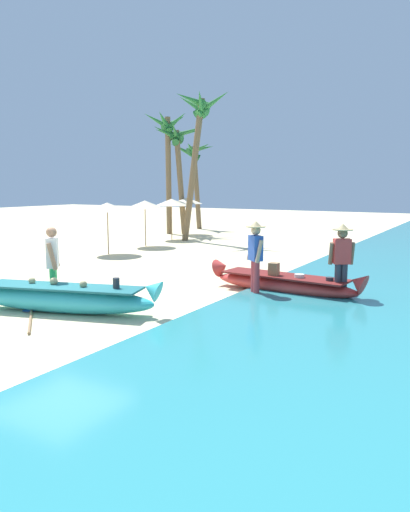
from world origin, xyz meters
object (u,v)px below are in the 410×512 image
at_px(boat_red_midground, 284,283).
at_px(person_vendor_assistant, 342,257).
at_px(palm_tree_far_behind, 168,139).
at_px(boat_cyan_foreground, 62,298).
at_px(palm_tree_mid_cluster, 199,123).
at_px(palm_tree_tall_inland, 178,145).
at_px(paddle, 31,317).
at_px(person_tourist_customer, 53,261).
at_px(palm_tree_leaning_seaward, 194,160).
at_px(person_vendor_hatted, 255,253).

bearing_deg(boat_red_midground, person_vendor_assistant, -4.63).
xyz_separation_m(boat_red_midground, palm_tree_far_behind, (-10.54, 10.50, 4.61)).
distance_m(boat_cyan_foreground, palm_tree_mid_cluster, 13.78).
relative_size(boat_red_midground, palm_tree_tall_inland, 0.70).
bearing_deg(boat_red_midground, palm_tree_mid_cluster, 131.46).
relative_size(palm_tree_mid_cluster, paddle, 4.55).
relative_size(palm_tree_far_behind, paddle, 4.31).
xyz_separation_m(boat_red_midground, paddle, (-3.39, -4.56, -0.22)).
distance_m(person_vendor_assistant, palm_tree_tall_inland, 16.20).
distance_m(person_tourist_customer, palm_tree_tall_inland, 16.04).
height_order(boat_red_midground, palm_tree_leaning_seaward, palm_tree_leaning_seaward).
bearing_deg(boat_cyan_foreground, palm_tree_mid_cluster, 108.60).
xyz_separation_m(boat_cyan_foreground, boat_red_midground, (3.21, 3.91, -0.05)).
distance_m(person_vendor_hatted, paddle, 4.99).
relative_size(boat_cyan_foreground, boat_red_midground, 1.05).
bearing_deg(person_vendor_assistant, boat_cyan_foreground, -140.35).
bearing_deg(person_vendor_assistant, person_tourist_customer, -146.52).
height_order(person_vendor_assistant, palm_tree_tall_inland, palm_tree_tall_inland).
bearing_deg(boat_cyan_foreground, boat_red_midground, 50.56).
distance_m(person_tourist_customer, palm_tree_leaning_seaward, 19.06).
bearing_deg(person_vendor_assistant, person_vendor_hatted, -163.85).
relative_size(boat_cyan_foreground, palm_tree_far_behind, 0.66).
bearing_deg(paddle, palm_tree_tall_inland, 113.61).
bearing_deg(palm_tree_mid_cluster, palm_tree_far_behind, 145.49).
relative_size(boat_cyan_foreground, person_vendor_assistant, 2.43).
bearing_deg(person_vendor_assistant, palm_tree_mid_cluster, 135.98).
bearing_deg(palm_tree_tall_inland, boat_cyan_foreground, -64.88).
height_order(boat_cyan_foreground, palm_tree_mid_cluster, palm_tree_mid_cluster).
xyz_separation_m(boat_cyan_foreground, palm_tree_mid_cluster, (-4.10, 12.18, 4.96)).
distance_m(person_tourist_customer, palm_tree_mid_cluster, 13.06).
xyz_separation_m(palm_tree_tall_inland, paddle, (6.70, -15.33, -4.54)).
relative_size(person_tourist_customer, paddle, 1.15).
height_order(person_vendor_hatted, palm_tree_tall_inland, palm_tree_tall_inland).
relative_size(boat_cyan_foreground, person_vendor_hatted, 2.40).
distance_m(boat_cyan_foreground, palm_tree_tall_inland, 16.76).
height_order(boat_red_midground, person_tourist_customer, person_tourist_customer).
relative_size(person_vendor_assistant, paddle, 1.18).
height_order(person_vendor_assistant, palm_tree_mid_cluster, palm_tree_mid_cluster).
bearing_deg(palm_tree_tall_inland, palm_tree_leaning_seaward, 106.31).
distance_m(palm_tree_tall_inland, paddle, 17.33).
height_order(boat_red_midground, paddle, boat_red_midground).
height_order(boat_red_midground, palm_tree_far_behind, palm_tree_far_behind).
height_order(palm_tree_tall_inland, palm_tree_mid_cluster, palm_tree_mid_cluster).
xyz_separation_m(person_tourist_customer, palm_tree_leaning_seaward, (-7.16, 17.40, 3.05)).
distance_m(boat_cyan_foreground, boat_red_midground, 5.06).
distance_m(boat_red_midground, person_vendor_assistant, 1.56).
bearing_deg(boat_red_midground, boat_cyan_foreground, -129.44).
distance_m(boat_cyan_foreground, paddle, 0.73).
xyz_separation_m(boat_cyan_foreground, palm_tree_tall_inland, (-6.88, 14.68, 4.27)).
bearing_deg(paddle, palm_tree_mid_cluster, 106.98).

